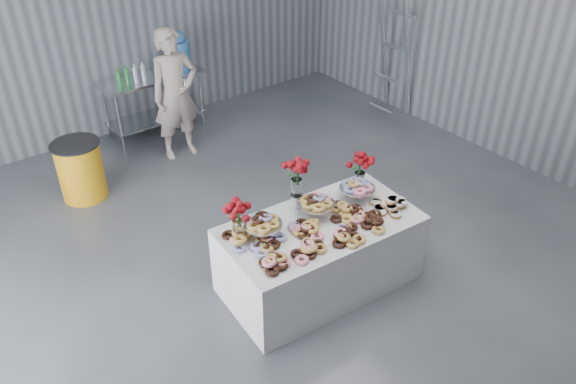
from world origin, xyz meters
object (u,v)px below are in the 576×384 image
at_px(water_jug, 180,51).
at_px(person, 175,94).
at_px(stepladder, 395,47).
at_px(prep_table, 153,94).
at_px(display_table, 320,254).
at_px(trash_barrel, 81,170).

bearing_deg(water_jug, person, -123.40).
bearing_deg(stepladder, person, 165.65).
bearing_deg(prep_table, person, -91.70).
bearing_deg(water_jug, display_table, -100.02).
distance_m(water_jug, person, 0.98).
xyz_separation_m(display_table, person, (0.19, 3.23, 0.52)).
bearing_deg(stepladder, prep_table, 153.37).
relative_size(water_jug, stepladder, 0.26).
xyz_separation_m(person, trash_barrel, (-1.48, -0.23, -0.52)).
relative_size(display_table, prep_table, 1.27).
distance_m(display_table, person, 3.28).
height_order(water_jug, stepladder, stepladder).
relative_size(water_jug, person, 0.31).
distance_m(prep_table, trash_barrel, 1.84).
distance_m(person, trash_barrel, 1.59).
height_order(prep_table, stepladder, stepladder).
bearing_deg(stepladder, water_jug, 149.36).
bearing_deg(display_table, prep_table, 87.00).
bearing_deg(prep_table, trash_barrel, -145.76).
relative_size(water_jug, trash_barrel, 0.74).
xyz_separation_m(display_table, prep_table, (0.21, 4.02, 0.24)).
distance_m(display_table, trash_barrel, 3.27).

